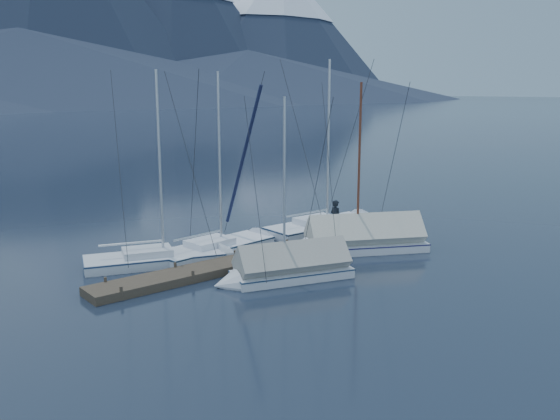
% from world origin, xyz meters
% --- Properties ---
extents(ground, '(1000.00, 1000.00, 0.00)m').
position_xyz_m(ground, '(0.00, 0.00, 0.00)').
color(ground, black).
rests_on(ground, ground).
extents(dock, '(18.00, 1.50, 0.54)m').
position_xyz_m(dock, '(0.00, 2.00, 0.11)').
color(dock, '#382D23').
rests_on(dock, ground).
extents(mooring_posts, '(15.12, 1.52, 0.35)m').
position_xyz_m(mooring_posts, '(-0.50, 2.00, 0.35)').
color(mooring_posts, '#382D23').
rests_on(mooring_posts, ground).
extents(sailboat_open_left, '(7.18, 4.10, 9.16)m').
position_xyz_m(sailboat_open_left, '(-4.10, 4.36, 0.16)').
color(sailboat_open_left, silver).
rests_on(sailboat_open_left, ground).
extents(sailboat_open_mid, '(7.08, 3.02, 9.13)m').
position_xyz_m(sailboat_open_mid, '(-1.06, 4.54, 0.16)').
color(sailboat_open_mid, white).
rests_on(sailboat_open_mid, ground).
extents(sailboat_open_right, '(7.52, 3.23, 9.93)m').
position_xyz_m(sailboat_open_right, '(5.92, 4.55, 0.17)').
color(sailboat_open_right, silver).
rests_on(sailboat_open_right, ground).
extents(sailboat_covered_near, '(6.86, 4.89, 8.70)m').
position_xyz_m(sailboat_covered_near, '(3.41, 0.63, 0.43)').
color(sailboat_covered_near, silver).
rests_on(sailboat_covered_near, ground).
extents(sailboat_covered_far, '(5.93, 3.32, 7.98)m').
position_xyz_m(sailboat_covered_far, '(-2.02, -0.58, 0.39)').
color(sailboat_covered_far, silver).
rests_on(sailboat_covered_far, ground).
extents(person, '(0.44, 0.67, 1.84)m').
position_xyz_m(person, '(3.72, 2.21, 1.26)').
color(person, black).
rests_on(person, dock).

